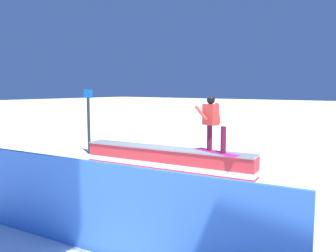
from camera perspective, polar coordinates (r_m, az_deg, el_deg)
ground_plane at (r=9.92m, az=-0.35°, el=-7.10°), size 120.00×120.00×0.00m
grind_box at (r=9.86m, az=-0.35°, el=-5.50°), size 5.22×1.24×0.62m
snowboarder at (r=9.15m, az=7.31°, el=0.81°), size 1.45×0.67×1.47m
trail_marker at (r=12.31m, az=-12.95°, el=1.01°), size 0.40×0.10×2.25m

